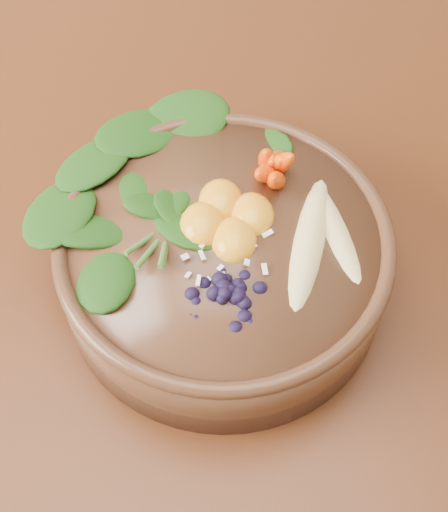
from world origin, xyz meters
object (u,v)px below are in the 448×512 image
Objects in this scene: carrot_cluster at (288,138)px; mandarin_cluster at (227,209)px; stoneware_bowl at (224,263)px; blueberry_pile at (225,285)px; kale_heap at (175,165)px; dining_table at (17,325)px; banana_halves at (324,226)px.

mandarin_cluster is at bearing -129.81° from carrot_cluster.
blueberry_pile is (0.00, -0.06, 0.06)m from stoneware_bowl.
carrot_cluster is at bearing 8.85° from kale_heap.
kale_heap reaches higher than dining_table.
banana_halves is at bearing 36.83° from blueberry_pile.
banana_halves is 1.78× the size of mandarin_cluster.
banana_halves reaches higher than stoneware_bowl.
dining_table is 0.28m from mandarin_cluster.
banana_halves is at bearing -66.94° from carrot_cluster.
banana_halves is (0.08, 0.00, 0.05)m from stoneware_bowl.
stoneware_bowl is 2.16× the size of blueberry_pile.
dining_table is at bearing 162.55° from blueberry_pile.
banana_halves is 0.08m from mandarin_cluster.
carrot_cluster is at bearing 54.65° from stoneware_bowl.
kale_heap reaches higher than stoneware_bowl.
mandarin_cluster is (0.21, 0.01, 0.18)m from dining_table.
stoneware_bowl is at bearing -177.26° from banana_halves.
mandarin_cluster is (-0.08, 0.02, 0.00)m from banana_halves.
mandarin_cluster is 0.69× the size of blueberry_pile.
kale_heap is 1.16× the size of banana_halves.
carrot_cluster is at bearing 13.83° from dining_table.
stoneware_bowl is at bearing -123.69° from carrot_cluster.
blueberry_pile reaches higher than dining_table.
dining_table is 0.25m from stoneware_bowl.
dining_table is 0.26m from kale_heap.
blueberry_pile reaches higher than banana_halves.
mandarin_cluster reaches higher than dining_table.
kale_heap is at bearing 110.14° from blueberry_pile.
kale_heap is 2.07× the size of mandarin_cluster.
dining_table is 18.04× the size of mandarin_cluster.
carrot_cluster is at bearing 68.79° from blueberry_pile.
kale_heap is (-0.04, 0.06, 0.06)m from stoneware_bowl.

